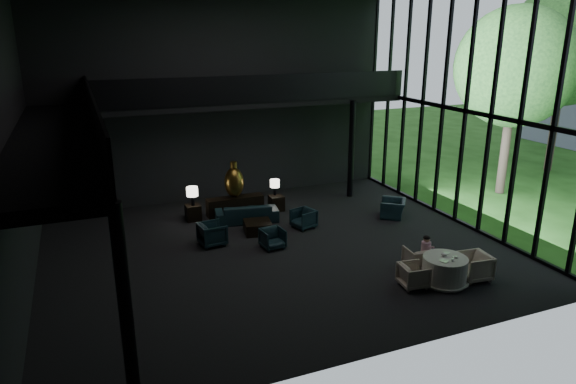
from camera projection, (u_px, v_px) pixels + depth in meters
name	position (u px, v px, depth m)	size (l,w,h in m)	color
floor	(278.00, 250.00, 16.25)	(14.00, 12.00, 0.02)	black
wall_back	(222.00, 100.00, 20.34)	(14.00, 0.04, 8.00)	black
wall_front	(390.00, 175.00, 9.75)	(14.00, 0.04, 8.00)	black
wall_left	(9.00, 143.00, 12.51)	(0.04, 12.00, 8.00)	black
curtain_wall	(466.00, 111.00, 17.57)	(0.20, 12.00, 8.00)	black
mezzanine_left	(54.00, 140.00, 12.87)	(2.00, 12.00, 0.25)	black
mezzanine_back	(254.00, 102.00, 19.82)	(12.00, 2.00, 0.25)	black
railing_left	(94.00, 114.00, 13.05)	(0.06, 12.00, 1.00)	black
railing_back	(263.00, 89.00, 18.76)	(12.00, 0.06, 1.00)	black
column_sw	(126.00, 312.00, 8.81)	(0.24, 0.24, 4.00)	black
column_nw	(95.00, 162.00, 18.86)	(0.24, 0.24, 4.00)	black
column_ne	(351.00, 149.00, 20.92)	(0.24, 0.24, 4.00)	black
tree_near	(516.00, 67.00, 20.43)	(4.80, 4.80, 7.65)	#382D23
tree_far	(567.00, 45.00, 23.78)	(5.60, 5.60, 8.80)	#382D23
console	(235.00, 206.00, 19.27)	(2.15, 0.49, 0.68)	black
bronze_urn	(234.00, 182.00, 19.04)	(0.72, 0.72, 1.35)	#A38436
side_table_left	(193.00, 212.00, 18.70)	(0.53, 0.53, 0.58)	black
table_lamp_left	(192.00, 192.00, 18.43)	(0.41, 0.41, 0.69)	black
side_table_right	(276.00, 203.00, 19.73)	(0.52, 0.52, 0.57)	black
table_lamp_right	(275.00, 184.00, 19.65)	(0.37, 0.37, 0.61)	black
sofa	(247.00, 209.00, 18.51)	(2.42, 0.71, 0.94)	#1A3136
lounge_armchair_west	(212.00, 232.00, 16.49)	(0.83, 0.78, 0.86)	black
lounge_armchair_east	(304.00, 218.00, 17.96)	(0.69, 0.64, 0.71)	black
lounge_armchair_south	(273.00, 238.00, 16.28)	(0.63, 0.59, 0.64)	#213B41
window_armchair	(393.00, 206.00, 19.01)	(0.94, 0.61, 0.82)	#153133
coffee_table	(258.00, 227.00, 17.56)	(0.90, 0.90, 0.40)	black
dining_table	(444.00, 272.00, 14.02)	(1.36, 1.36, 0.75)	white
dining_chair_north	(418.00, 258.00, 14.89)	(0.64, 0.60, 0.66)	#B5A799
dining_chair_east	(474.00, 264.00, 14.20)	(0.85, 0.80, 0.88)	#B2A59A
dining_chair_west	(414.00, 275.00, 13.81)	(0.64, 0.60, 0.66)	beige
child	(426.00, 245.00, 14.72)	(0.28, 0.28, 0.59)	#C6A2B6
plate_a	(444.00, 261.00, 13.68)	(0.25, 0.25, 0.02)	white
plate_b	(447.00, 253.00, 14.19)	(0.20, 0.20, 0.01)	white
saucer	(454.00, 257.00, 13.92)	(0.15, 0.15, 0.01)	white
coffee_cup	(456.00, 257.00, 13.83)	(0.09, 0.09, 0.06)	white
cereal_bowl	(444.00, 255.00, 13.98)	(0.16, 0.16, 0.08)	white
cream_pot	(453.00, 260.00, 13.64)	(0.07, 0.07, 0.08)	#99999E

